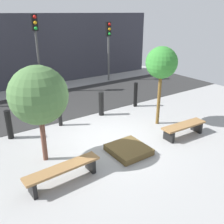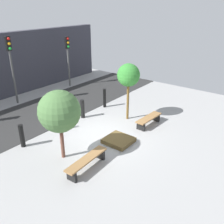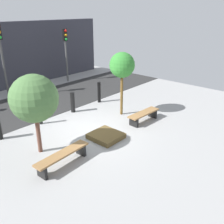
# 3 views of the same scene
# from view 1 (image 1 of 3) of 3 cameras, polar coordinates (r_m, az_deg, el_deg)

# --- Properties ---
(ground_plane) EXTENTS (18.00, 18.00, 0.00)m
(ground_plane) POSITION_cam_1_polar(r_m,az_deg,el_deg) (8.41, -0.43, -6.29)
(ground_plane) COLOR #969696
(road_strip) EXTENTS (18.00, 3.99, 0.01)m
(road_strip) POSITION_cam_1_polar(r_m,az_deg,el_deg) (11.86, -11.96, 1.88)
(road_strip) COLOR #2A2A2A
(road_strip) RESTS_ON ground
(building_facade) EXTENTS (16.20, 0.50, 3.92)m
(building_facade) POSITION_cam_1_polar(r_m,az_deg,el_deg) (14.92, -18.50, 13.07)
(building_facade) COLOR #33333D
(building_facade) RESTS_ON ground
(bench_left) EXTENTS (1.97, 0.49, 0.44)m
(bench_left) POSITION_cam_1_polar(r_m,az_deg,el_deg) (6.44, -11.14, -13.07)
(bench_left) COLOR black
(bench_left) RESTS_ON ground
(bench_right) EXTENTS (1.71, 0.52, 0.43)m
(bench_right) POSITION_cam_1_polar(r_m,az_deg,el_deg) (8.85, 16.05, -3.46)
(bench_right) COLOR black
(bench_right) RESTS_ON ground
(planter_bed) EXTENTS (1.08, 1.14, 0.19)m
(planter_bed) POSITION_cam_1_polar(r_m,az_deg,el_deg) (7.66, 3.80, -8.57)
(planter_bed) COLOR brown
(planter_bed) RESTS_ON ground
(tree_behind_left_bench) EXTENTS (1.57, 1.57, 2.74)m
(tree_behind_left_bench) POSITION_cam_1_polar(r_m,az_deg,el_deg) (6.81, -16.45, 3.62)
(tree_behind_left_bench) COLOR brown
(tree_behind_left_bench) RESTS_ON ground
(tree_behind_right_bench) EXTENTS (1.12, 1.12, 2.89)m
(tree_behind_right_bench) POSITION_cam_1_polar(r_m,az_deg,el_deg) (9.04, 11.25, 10.86)
(tree_behind_right_bench) COLOR brown
(tree_behind_right_bench) RESTS_ON ground
(bollard_far_left) EXTENTS (0.20, 0.20, 1.00)m
(bollard_far_left) POSITION_cam_1_polar(r_m,az_deg,el_deg) (8.96, -22.48, -2.68)
(bollard_far_left) COLOR black
(bollard_far_left) RESTS_ON ground
(bollard_left) EXTENTS (0.14, 0.14, 0.93)m
(bollard_left) POSITION_cam_1_polar(r_m,az_deg,el_deg) (9.43, -11.82, -0.42)
(bollard_left) COLOR black
(bollard_left) RESTS_ON ground
(bollard_center) EXTENTS (0.21, 0.21, 0.99)m
(bollard_center) POSITION_cam_1_polar(r_m,az_deg,el_deg) (10.18, -2.48, 1.91)
(bollard_center) COLOR black
(bollard_center) RESTS_ON ground
(bollard_right) EXTENTS (0.17, 0.17, 1.10)m
(bollard_right) POSITION_cam_1_polar(r_m,az_deg,el_deg) (11.17, 5.41, 3.97)
(bollard_right) COLOR black
(bollard_right) RESTS_ON ground
(traffic_light_mid_west) EXTENTS (0.28, 0.27, 3.88)m
(traffic_light_mid_west) POSITION_cam_1_polar(r_m,az_deg,el_deg) (13.38, -16.88, 15.45)
(traffic_light_mid_west) COLOR #484848
(traffic_light_mid_west) RESTS_ON ground
(traffic_light_mid_east) EXTENTS (0.28, 0.27, 3.44)m
(traffic_light_mid_east) POSITION_cam_1_polar(r_m,az_deg,el_deg) (15.29, -0.79, 15.97)
(traffic_light_mid_east) COLOR #525252
(traffic_light_mid_east) RESTS_ON ground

